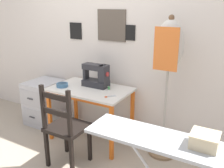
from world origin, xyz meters
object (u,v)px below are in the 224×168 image
scissors (109,97)px  dress_form (169,56)px  ironing_board (169,147)px  fabric_bowl (62,85)px  thread_spool_near_machine (109,88)px  sewing_machine (97,76)px  filing_cabinet (44,102)px  storage_box (205,140)px  wooden_chair (66,128)px

scissors → dress_form: bearing=24.3°
ironing_board → dress_form: bearing=109.0°
fabric_bowl → dress_form: dress_form is taller
ironing_board → thread_spool_near_machine: bearing=136.3°
scissors → ironing_board: (0.95, -0.81, 0.09)m
sewing_machine → scissors: bearing=-38.0°
dress_form → fabric_bowl: bearing=-169.0°
filing_cabinet → ironing_board: size_ratio=0.54×
filing_cabinet → dress_form: bearing=1.7°
fabric_bowl → storage_box: size_ratio=0.84×
storage_box → ironing_board: bearing=-170.8°
thread_spool_near_machine → ironing_board: (1.08, -1.03, 0.07)m
thread_spool_near_machine → wooden_chair: bearing=-101.4°
fabric_bowl → thread_spool_near_machine: 0.60m
scissors → filing_cabinet: bearing=170.4°
fabric_bowl → dress_form: size_ratio=0.09×
fabric_bowl → thread_spool_near_machine: (0.57, 0.20, -0.00)m
scissors → wooden_chair: 0.59m
fabric_bowl → dress_form: (1.28, 0.25, 0.46)m
sewing_machine → storage_box: bearing=-34.6°
filing_cabinet → storage_box: size_ratio=3.59×
wooden_chair → storage_box: (1.43, -0.32, 0.44)m
sewing_machine → filing_cabinet: sewing_machine is taller
fabric_bowl → ironing_board: bearing=-26.7°
storage_box → filing_cabinet: bearing=157.7°
ironing_board → wooden_chair: bearing=163.9°
scissors → thread_spool_near_machine: (-0.12, 0.22, 0.02)m
thread_spool_near_machine → ironing_board: 1.49m
thread_spool_near_machine → storage_box: storage_box is taller
dress_form → storage_box: dress_form is taller
fabric_bowl → ironing_board: 1.84m
thread_spool_near_machine → dress_form: (0.71, 0.05, 0.46)m
sewing_machine → thread_spool_near_machine: sewing_machine is taller
sewing_machine → wooden_chair: bearing=-85.8°
sewing_machine → thread_spool_near_machine: 0.22m
sewing_machine → scissors: (0.31, -0.24, -0.13)m
thread_spool_near_machine → filing_cabinet: thread_spool_near_machine is taller
fabric_bowl → sewing_machine: bearing=31.0°
fabric_bowl → thread_spool_near_machine: fabric_bowl is taller
scissors → storage_box: bearing=-33.6°
wooden_chair → ironing_board: bearing=-16.1°
sewing_machine → thread_spool_near_machine: size_ratio=8.77×
filing_cabinet → sewing_machine: bearing=2.3°
thread_spool_near_machine → sewing_machine: bearing=171.8°
scissors → ironing_board: bearing=-40.4°
fabric_bowl → storage_box: (1.86, -0.79, 0.16)m
sewing_machine → fabric_bowl: 0.46m
ironing_board → storage_box: storage_box is taller
filing_cabinet → ironing_board: bearing=-25.0°
fabric_bowl → scissors: bearing=-1.3°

